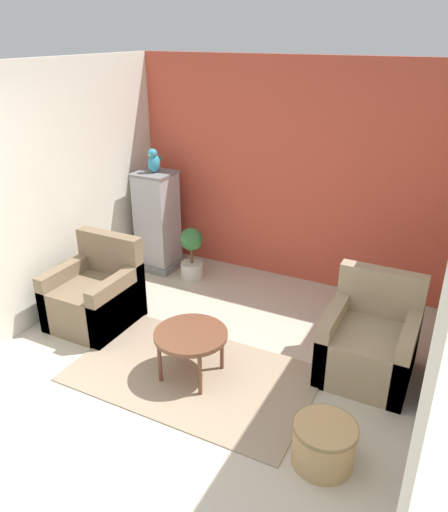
{
  "coord_description": "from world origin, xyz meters",
  "views": [
    {
      "loc": [
        1.91,
        -2.15,
        2.82
      ],
      "look_at": [
        0.0,
        1.6,
        0.91
      ],
      "focal_mm": 35.0,
      "sensor_mm": 36.0,
      "label": 1
    }
  ],
  "objects_px": {
    "parrot": "(154,161)",
    "potted_plant": "(191,251)",
    "birdcage": "(157,222)",
    "wicker_basket": "(324,443)",
    "coffee_table": "(191,337)",
    "armchair_right": "(369,344)",
    "armchair_left": "(96,296)"
  },
  "relations": [
    {
      "from": "coffee_table",
      "to": "parrot",
      "type": "distance_m",
      "value": 2.55
    },
    {
      "from": "armchair_right",
      "to": "birdcage",
      "type": "distance_m",
      "value": 3.1
    },
    {
      "from": "armchair_left",
      "to": "birdcage",
      "type": "height_order",
      "value": "birdcage"
    },
    {
      "from": "birdcage",
      "to": "wicker_basket",
      "type": "bearing_deg",
      "value": -37.68
    },
    {
      "from": "coffee_table",
      "to": "wicker_basket",
      "type": "bearing_deg",
      "value": -17.9
    },
    {
      "from": "armchair_right",
      "to": "potted_plant",
      "type": "relative_size",
      "value": 1.38
    },
    {
      "from": "armchair_left",
      "to": "armchair_right",
      "type": "bearing_deg",
      "value": 8.8
    },
    {
      "from": "coffee_table",
      "to": "potted_plant",
      "type": "xyz_separation_m",
      "value": [
        -0.98,
        1.68,
        -0.04
      ]
    },
    {
      "from": "armchair_left",
      "to": "potted_plant",
      "type": "xyz_separation_m",
      "value": [
        0.37,
        1.34,
        0.06
      ]
    },
    {
      "from": "coffee_table",
      "to": "potted_plant",
      "type": "height_order",
      "value": "potted_plant"
    },
    {
      "from": "parrot",
      "to": "wicker_basket",
      "type": "xyz_separation_m",
      "value": [
        2.86,
        -2.21,
        -1.21
      ]
    },
    {
      "from": "armchair_right",
      "to": "parrot",
      "type": "bearing_deg",
      "value": 160.54
    },
    {
      "from": "wicker_basket",
      "to": "coffee_table",
      "type": "bearing_deg",
      "value": 162.1
    },
    {
      "from": "wicker_basket",
      "to": "potted_plant",
      "type": "bearing_deg",
      "value": 137.6
    },
    {
      "from": "parrot",
      "to": "potted_plant",
      "type": "distance_m",
      "value": 1.17
    },
    {
      "from": "coffee_table",
      "to": "birdcage",
      "type": "bearing_deg",
      "value": 130.72
    },
    {
      "from": "parrot",
      "to": "potted_plant",
      "type": "xyz_separation_m",
      "value": [
        0.55,
        -0.1,
        -1.02
      ]
    },
    {
      "from": "parrot",
      "to": "potted_plant",
      "type": "bearing_deg",
      "value": -10.58
    },
    {
      "from": "parrot",
      "to": "coffee_table",
      "type": "bearing_deg",
      "value": -49.32
    },
    {
      "from": "birdcage",
      "to": "wicker_basket",
      "type": "height_order",
      "value": "birdcage"
    },
    {
      "from": "armchair_right",
      "to": "armchair_left",
      "type": "bearing_deg",
      "value": -171.2
    },
    {
      "from": "potted_plant",
      "to": "wicker_basket",
      "type": "xyz_separation_m",
      "value": [
        2.31,
        -2.11,
        -0.18
      ]
    },
    {
      "from": "armchair_left",
      "to": "potted_plant",
      "type": "height_order",
      "value": "armchair_left"
    },
    {
      "from": "birdcage",
      "to": "coffee_table",
      "type": "bearing_deg",
      "value": -49.28
    },
    {
      "from": "coffee_table",
      "to": "birdcage",
      "type": "distance_m",
      "value": 2.36
    },
    {
      "from": "armchair_right",
      "to": "birdcage",
      "type": "xyz_separation_m",
      "value": [
        -2.9,
        1.02,
        0.31
      ]
    },
    {
      "from": "coffee_table",
      "to": "armchair_right",
      "type": "bearing_deg",
      "value": 28.79
    },
    {
      "from": "armchair_right",
      "to": "potted_plant",
      "type": "bearing_deg",
      "value": 158.58
    },
    {
      "from": "armchair_right",
      "to": "parrot",
      "type": "height_order",
      "value": "parrot"
    },
    {
      "from": "coffee_table",
      "to": "armchair_left",
      "type": "xyz_separation_m",
      "value": [
        -1.35,
        0.33,
        -0.1
      ]
    },
    {
      "from": "armchair_right",
      "to": "wicker_basket",
      "type": "height_order",
      "value": "armchair_right"
    },
    {
      "from": "potted_plant",
      "to": "armchair_right",
      "type": "bearing_deg",
      "value": -21.42
    }
  ]
}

